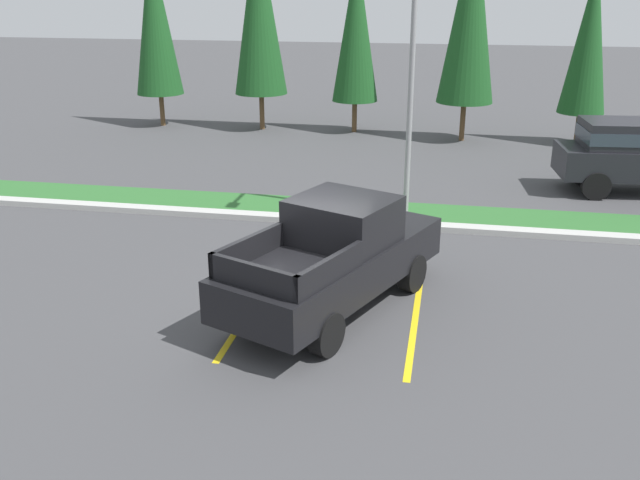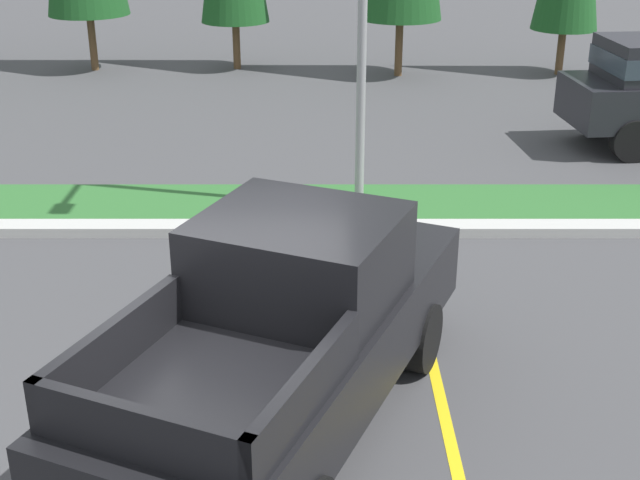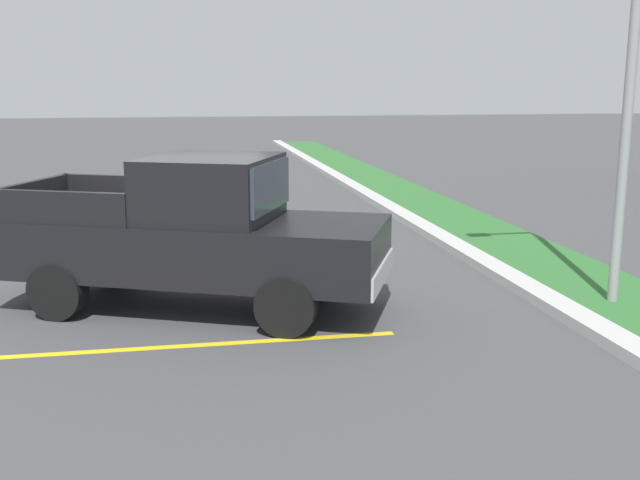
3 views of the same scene
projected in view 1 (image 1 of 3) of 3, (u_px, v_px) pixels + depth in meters
ground_plane at (298, 308)px, 13.37m from camera, size 120.00×120.00×0.00m
parking_line_near at (255, 301)px, 13.65m from camera, size 0.12×4.80×0.01m
parking_line_far at (416, 314)px, 13.11m from camera, size 0.12×4.80×0.01m
curb_strip at (340, 221)px, 17.95m from camera, size 56.00×0.40×0.15m
grass_median at (347, 210)px, 18.98m from camera, size 56.00×1.80×0.06m
pickup_truck_main at (336, 256)px, 13.06m from camera, size 3.80×5.54×2.10m
suv_distant at (640, 151)px, 20.23m from camera, size 4.75×2.29×2.10m
street_light at (412, 55)px, 16.95m from camera, size 0.24×1.49×7.22m
cypress_tree_leftmost at (155, 18)px, 28.65m from camera, size 1.94×1.94×7.47m
cypress_tree_left_inner at (259, 7)px, 27.76m from camera, size 2.14×2.14×8.21m
cypress_tree_center at (356, 27)px, 27.49m from camera, size 1.83×1.83×7.03m
cypress_tree_right_inner at (470, 10)px, 25.69m from camera, size 2.13×2.13×8.19m
cypress_tree_rightmost at (589, 38)px, 25.42m from camera, size 1.71×1.71×6.58m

